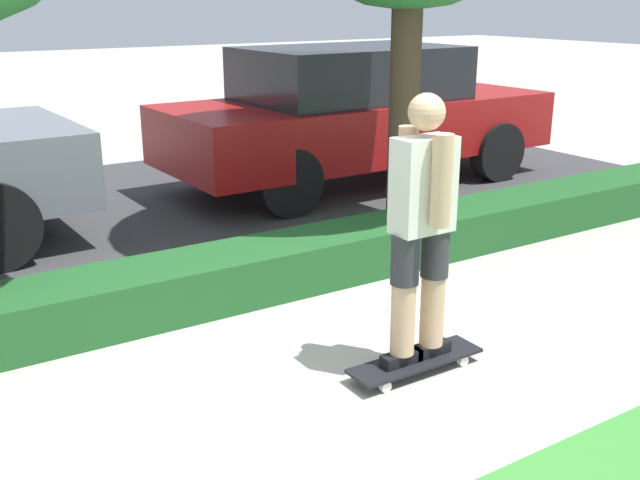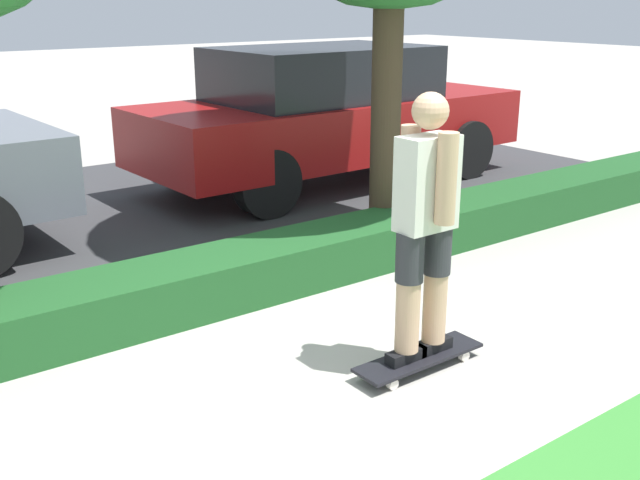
# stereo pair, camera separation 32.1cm
# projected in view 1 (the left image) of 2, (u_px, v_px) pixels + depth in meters

# --- Properties ---
(ground_plane) EXTENTS (60.00, 60.00, 0.00)m
(ground_plane) POSITION_uv_depth(u_px,v_px,m) (349.00, 391.00, 4.26)
(ground_plane) COLOR #ADA89E
(street_asphalt) EXTENTS (12.95, 5.00, 0.01)m
(street_asphalt) POSITION_uv_depth(u_px,v_px,m) (115.00, 217.00, 7.63)
(street_asphalt) COLOR #38383A
(street_asphalt) RESTS_ON ground_plane
(hedge_row) EXTENTS (12.95, 0.60, 0.37)m
(hedge_row) POSITION_uv_depth(u_px,v_px,m) (225.00, 277.00, 5.49)
(hedge_row) COLOR #1E5123
(hedge_row) RESTS_ON ground_plane
(skateboard) EXTENTS (0.87, 0.24, 0.09)m
(skateboard) POSITION_uv_depth(u_px,v_px,m) (416.00, 361.00, 4.46)
(skateboard) COLOR black
(skateboard) RESTS_ON ground_plane
(skater_person) EXTENTS (0.48, 0.40, 1.57)m
(skater_person) POSITION_uv_depth(u_px,v_px,m) (422.00, 225.00, 4.19)
(skater_person) COLOR black
(skater_person) RESTS_ON skateboard
(parked_car_middle) EXTENTS (4.75, 1.92, 1.60)m
(parked_car_middle) POSITION_uv_depth(u_px,v_px,m) (357.00, 113.00, 8.79)
(parked_car_middle) COLOR maroon
(parked_car_middle) RESTS_ON ground_plane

